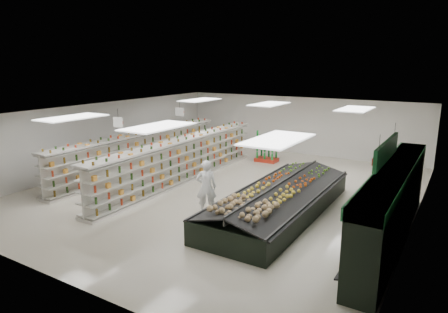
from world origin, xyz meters
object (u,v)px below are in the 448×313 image
Objects in this scene: produce_island at (279,199)px; gondola_left at (142,153)px; gondola_center at (182,162)px; shopper_main at (206,187)px; shopper_background at (188,147)px; soda_endcap at (267,148)px.

gondola_left is at bearing 167.60° from produce_island.
shopper_main is at bearing -42.26° from gondola_center.
shopper_main is 7.61m from shopper_background.
shopper_main is at bearing -148.56° from shopper_background.
produce_island is at bearing -12.01° from gondola_left.
gondola_left is at bearing 154.18° from shopper_background.
gondola_center is 7.30× the size of shopper_background.
gondola_left is 5.61× the size of shopper_main.
shopper_background is at bearing -149.37° from soda_endcap.
produce_island is at bearing -131.33° from shopper_background.
gondola_center is at bearing 165.57° from produce_island.
shopper_main reaches higher than gondola_left.
gondola_center is at bearing -107.14° from soda_endcap.
soda_endcap is at bearing -69.00° from shopper_background.
shopper_main reaches higher than produce_island.
shopper_main is 1.28× the size of shopper_background.
soda_endcap is 0.79× the size of shopper_main.
gondola_left is at bearing -132.20° from soda_endcap.
produce_island is (7.89, -1.73, -0.34)m from gondola_left.
produce_island is (5.17, -1.33, -0.36)m from gondola_center.
produce_island is 7.42m from soda_endcap.
gondola_center reaches higher than gondola_left.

